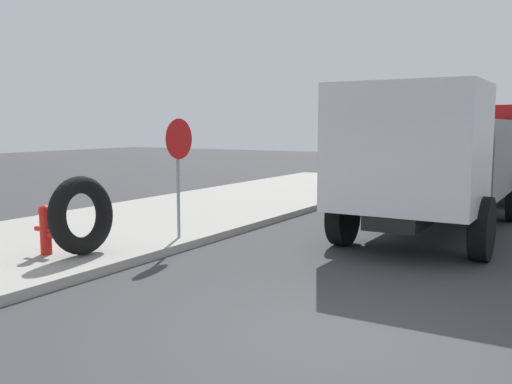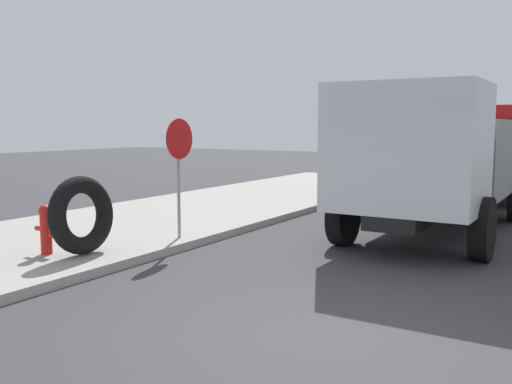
{
  "view_description": "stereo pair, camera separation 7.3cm",
  "coord_description": "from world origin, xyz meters",
  "px_view_note": "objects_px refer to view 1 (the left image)",
  "views": [
    {
      "loc": [
        -5.25,
        -2.27,
        2.28
      ],
      "look_at": [
        3.08,
        2.71,
        1.13
      ],
      "focal_mm": 39.34,
      "sensor_mm": 36.0,
      "label": 1
    },
    {
      "loc": [
        -5.22,
        -2.33,
        2.28
      ],
      "look_at": [
        3.08,
        2.71,
        1.13
      ],
      "focal_mm": 39.34,
      "sensor_mm": 36.0,
      "label": 2
    }
  ],
  "objects_px": {
    "loose_tire": "(82,215)",
    "stop_sign": "(179,155)",
    "dump_truck_gray": "(438,158)",
    "dump_truck_red": "(492,146)",
    "fire_hydrant": "(46,228)"
  },
  "relations": [
    {
      "from": "loose_tire",
      "to": "stop_sign",
      "type": "distance_m",
      "value": 2.2
    },
    {
      "from": "fire_hydrant",
      "to": "stop_sign",
      "type": "relative_size",
      "value": 0.37
    },
    {
      "from": "dump_truck_red",
      "to": "dump_truck_gray",
      "type": "bearing_deg",
      "value": -179.54
    },
    {
      "from": "fire_hydrant",
      "to": "loose_tire",
      "type": "xyz_separation_m",
      "value": [
        0.29,
        -0.54,
        0.22
      ]
    },
    {
      "from": "loose_tire",
      "to": "dump_truck_red",
      "type": "height_order",
      "value": "dump_truck_red"
    },
    {
      "from": "dump_truck_red",
      "to": "stop_sign",
      "type": "bearing_deg",
      "value": 161.65
    },
    {
      "from": "fire_hydrant",
      "to": "loose_tire",
      "type": "height_order",
      "value": "loose_tire"
    },
    {
      "from": "fire_hydrant",
      "to": "dump_truck_gray",
      "type": "xyz_separation_m",
      "value": [
        5.99,
        -4.94,
        1.02
      ]
    },
    {
      "from": "stop_sign",
      "to": "dump_truck_gray",
      "type": "relative_size",
      "value": 0.32
    },
    {
      "from": "stop_sign",
      "to": "dump_truck_red",
      "type": "xyz_separation_m",
      "value": [
        11.59,
        -3.84,
        -0.11
      ]
    },
    {
      "from": "loose_tire",
      "to": "stop_sign",
      "type": "xyz_separation_m",
      "value": [
        1.94,
        -0.49,
        0.91
      ]
    },
    {
      "from": "stop_sign",
      "to": "dump_truck_gray",
      "type": "height_order",
      "value": "dump_truck_gray"
    },
    {
      "from": "fire_hydrant",
      "to": "stop_sign",
      "type": "xyz_separation_m",
      "value": [
        2.24,
        -1.03,
        1.13
      ]
    },
    {
      "from": "loose_tire",
      "to": "dump_truck_gray",
      "type": "bearing_deg",
      "value": -37.68
    },
    {
      "from": "stop_sign",
      "to": "loose_tire",
      "type": "bearing_deg",
      "value": 165.74
    }
  ]
}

